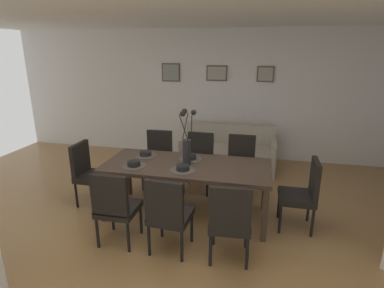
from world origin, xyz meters
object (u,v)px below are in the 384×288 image
at_px(dining_chair_far_left, 168,212).
at_px(dining_chair_near_right, 158,156).
at_px(dining_chair_mid_left, 230,219).
at_px(dining_chair_mid_right, 241,162).
at_px(framed_picture_right, 266,74).
at_px(dining_table, 187,169).
at_px(dining_chair_head_east, 304,191).
at_px(bowl_far_left, 183,167).
at_px(dining_chair_head_west, 88,170).
at_px(centerpiece_vase, 187,144).
at_px(bowl_near_right, 145,153).
at_px(bowl_near_left, 134,163).
at_px(framed_picture_center, 217,73).
at_px(dining_chair_near_left, 115,205).
at_px(bowl_far_right, 190,156).
at_px(framed_picture_left, 171,72).
at_px(dining_chair_far_right, 199,159).
at_px(sofa, 228,154).

bearing_deg(dining_chair_far_left, dining_chair_near_right, 111.98).
distance_m(dining_chair_mid_left, dining_chair_mid_right, 1.74).
distance_m(dining_chair_far_left, framed_picture_right, 3.76).
relative_size(dining_table, dining_chair_head_east, 2.39).
bearing_deg(bowl_far_left, framed_picture_right, 71.00).
xyz_separation_m(dining_chair_head_west, centerpiece_vase, (1.49, -0.02, 0.51)).
bearing_deg(dining_chair_far_left, bowl_near_right, 121.43).
xyz_separation_m(bowl_near_left, bowl_near_right, (0.00, 0.42, 0.00)).
distance_m(dining_chair_head_west, framed_picture_right, 3.73).
height_order(dining_chair_far_left, framed_picture_right, framed_picture_right).
distance_m(dining_chair_mid_right, framed_picture_right, 2.11).
distance_m(dining_chair_near_right, bowl_near_right, 0.69).
relative_size(dining_chair_head_east, framed_picture_center, 2.21).
xyz_separation_m(dining_chair_head_west, dining_chair_head_east, (2.99, -0.03, 0.00)).
relative_size(dining_chair_near_left, bowl_near_left, 5.41).
height_order(dining_chair_far_left, bowl_far_right, dining_chair_far_left).
relative_size(bowl_near_right, framed_picture_left, 0.44).
height_order(dining_table, dining_chair_far_right, dining_chair_far_right).
bearing_deg(dining_chair_far_right, framed_picture_right, 60.35).
relative_size(dining_chair_mid_right, dining_chair_head_east, 1.00).
bearing_deg(dining_chair_mid_right, bowl_far_right, -134.78).
bearing_deg(dining_chair_head_west, dining_table, -0.89).
bearing_deg(bowl_near_right, dining_chair_far_left, -58.57).
bearing_deg(dining_chair_head_east, dining_chair_mid_right, 133.99).
bearing_deg(centerpiece_vase, dining_table, -124.65).
xyz_separation_m(dining_chair_far_right, dining_chair_mid_right, (0.66, 0.00, 0.00)).
distance_m(dining_chair_far_right, dining_chair_head_west, 1.70).
distance_m(dining_chair_far_left, bowl_far_left, 0.71).
distance_m(dining_chair_head_west, bowl_near_right, 0.89).
xyz_separation_m(dining_table, dining_chair_far_left, (0.00, -0.87, -0.16)).
bearing_deg(bowl_near_right, bowl_far_right, 0.00).
bearing_deg(bowl_near_right, dining_chair_near_right, 92.94).
bearing_deg(dining_table, framed_picture_right, 69.55).
distance_m(dining_table, bowl_far_left, 0.24).
relative_size(dining_chair_near_left, sofa, 0.53).
bearing_deg(dining_chair_mid_left, sofa, 96.55).
xyz_separation_m(dining_chair_near_right, dining_chair_far_left, (0.69, -1.72, 0.00)).
height_order(dining_chair_near_left, bowl_far_right, dining_chair_near_left).
bearing_deg(dining_table, sofa, 79.32).
distance_m(framed_picture_left, framed_picture_right, 1.91).
height_order(dining_chair_far_left, bowl_near_left, dining_chair_far_left).
distance_m(dining_chair_mid_left, bowl_near_left, 1.51).
height_order(bowl_far_right, framed_picture_center, framed_picture_center).
relative_size(dining_chair_head_east, bowl_far_right, 5.41).
bearing_deg(dining_chair_far_right, bowl_near_right, -134.78).
height_order(dining_chair_near_right, framed_picture_right, framed_picture_right).
bearing_deg(framed_picture_center, framed_picture_right, 0.00).
distance_m(dining_chair_mid_left, sofa, 2.79).
relative_size(dining_table, sofa, 1.27).
distance_m(dining_chair_mid_right, bowl_near_right, 1.50).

